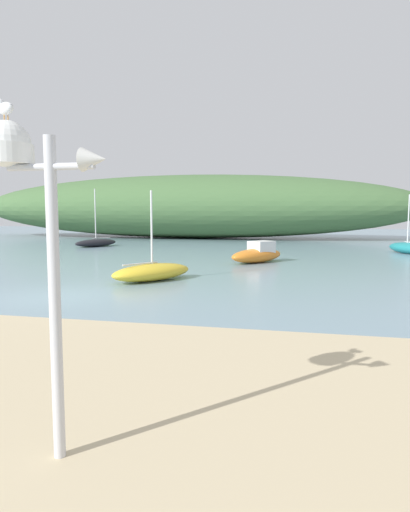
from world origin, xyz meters
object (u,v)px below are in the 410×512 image
(seagull_on_radar, at_px, (5,107))
(motorboat_east_reach, at_px, (258,254))
(sailboat_inner_mooring, at_px, (152,272))
(sailboat_far_right, at_px, (96,243))
(sailboat_outer_mooring, at_px, (407,248))
(mast_structure, at_px, (24,183))

(seagull_on_radar, bearing_deg, motorboat_east_reach, 88.58)
(seagull_on_radar, distance_m, sailboat_inner_mooring, 13.51)
(seagull_on_radar, relative_size, sailboat_far_right, 0.07)
(motorboat_east_reach, xyz_separation_m, sailboat_outer_mooring, (8.99, 7.26, -0.09))
(mast_structure, height_order, motorboat_east_reach, mast_structure)
(sailboat_outer_mooring, bearing_deg, seagull_on_radar, -109.19)
(sailboat_outer_mooring, bearing_deg, mast_structure, -108.84)
(seagull_on_radar, height_order, sailboat_far_right, sailboat_far_right)
(motorboat_east_reach, distance_m, sailboat_inner_mooring, 8.03)
(seagull_on_radar, relative_size, sailboat_inner_mooring, 0.08)
(sailboat_inner_mooring, xyz_separation_m, sailboat_outer_mooring, (12.43, 14.51, 0.02))
(sailboat_far_right, bearing_deg, seagull_on_radar, -65.29)
(mast_structure, bearing_deg, sailboat_far_right, 115.02)
(motorboat_east_reach, bearing_deg, sailboat_outer_mooring, 38.94)
(seagull_on_radar, bearing_deg, sailboat_far_right, 114.71)
(sailboat_far_right, height_order, sailboat_inner_mooring, sailboat_far_right)
(mast_structure, relative_size, sailboat_inner_mooring, 0.93)
(motorboat_east_reach, xyz_separation_m, sailboat_inner_mooring, (-3.45, -7.25, -0.11))
(mast_structure, xyz_separation_m, sailboat_inner_mooring, (-3.14, 12.73, -2.69))
(motorboat_east_reach, height_order, sailboat_outer_mooring, sailboat_outer_mooring)
(mast_structure, xyz_separation_m, seagull_on_radar, (-0.19, 0.01, 0.74))
(motorboat_east_reach, bearing_deg, sailboat_far_right, 149.08)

